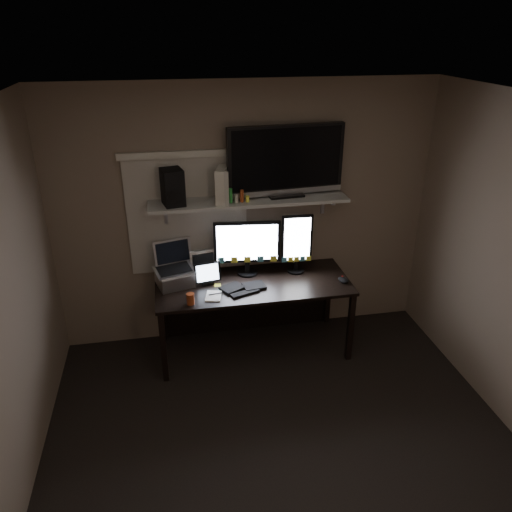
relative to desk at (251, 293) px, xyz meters
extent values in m
plane|color=black|center=(0.00, -1.55, -0.55)|extent=(3.60, 3.60, 0.00)
plane|color=silver|center=(0.00, -1.55, 1.95)|extent=(3.60, 3.60, 0.00)
plane|color=#6F5F50|center=(0.00, 0.25, 0.70)|extent=(3.60, 0.00, 3.60)
cube|color=beige|center=(-0.55, 0.24, 0.75)|extent=(1.10, 0.02, 1.10)
cube|color=black|center=(0.00, -0.12, 0.16)|extent=(1.80, 0.75, 0.03)
cube|color=black|center=(0.00, 0.23, -0.20)|extent=(1.80, 0.02, 0.70)
cube|color=black|center=(-0.86, -0.46, -0.20)|extent=(0.05, 0.05, 0.70)
cube|color=black|center=(0.86, -0.46, -0.20)|extent=(0.05, 0.05, 0.70)
cube|color=black|center=(-0.86, 0.21, -0.20)|extent=(0.05, 0.05, 0.70)
cube|color=black|center=(0.86, 0.21, -0.20)|extent=(0.05, 0.05, 0.70)
cube|color=#A9AAA5|center=(0.00, 0.08, 0.91)|extent=(1.80, 0.35, 0.03)
cube|color=black|center=(-0.02, 0.07, 0.45)|extent=(0.63, 0.13, 0.55)
cube|color=black|center=(0.45, 0.03, 0.47)|extent=(0.30, 0.07, 0.59)
cube|color=black|center=(-0.11, -0.21, 0.19)|extent=(0.44, 0.28, 0.02)
ellipsoid|color=black|center=(0.83, -0.27, 0.20)|extent=(0.11, 0.14, 0.04)
cube|color=white|center=(-0.39, -0.31, 0.18)|extent=(0.17, 0.21, 0.01)
cube|color=black|center=(-0.42, -0.06, 0.28)|extent=(0.26, 0.14, 0.21)
cube|color=black|center=(-0.44, 0.11, 0.30)|extent=(0.21, 0.13, 0.25)
cube|color=#ACACB1|center=(-0.71, -0.04, 0.37)|extent=(0.42, 0.37, 0.40)
cylinder|color=#90391A|center=(-0.60, -0.40, 0.23)|extent=(0.08, 0.08, 0.10)
cube|color=black|center=(0.34, 0.12, 1.25)|extent=(1.09, 0.28, 0.64)
cube|color=beige|center=(-0.24, 0.06, 1.08)|extent=(0.15, 0.27, 0.31)
cube|color=black|center=(-0.67, 0.05, 1.08)|extent=(0.21, 0.24, 0.32)
camera|label=1|loc=(-0.73, -4.15, 2.37)|focal=35.00mm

